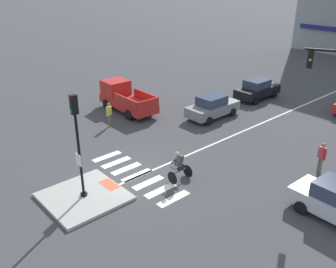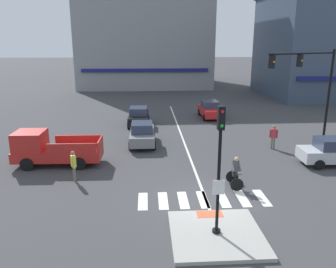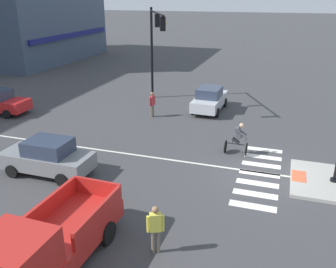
% 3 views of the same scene
% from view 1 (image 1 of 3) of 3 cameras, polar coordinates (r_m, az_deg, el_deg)
% --- Properties ---
extents(ground_plane, '(300.00, 300.00, 0.00)m').
position_cam_1_polar(ground_plane, '(19.02, -5.46, -6.70)').
color(ground_plane, '#3D3D3F').
extents(traffic_island, '(3.49, 3.51, 0.15)m').
position_cam_1_polar(traffic_island, '(17.74, -12.96, -9.50)').
color(traffic_island, '#A3A099').
rests_on(traffic_island, ground).
extents(tactile_pad_front, '(1.10, 0.60, 0.01)m').
position_cam_1_polar(tactile_pad_front, '(18.26, -9.14, -7.78)').
color(tactile_pad_front, '#DB5B38').
rests_on(tactile_pad_front, traffic_island).
extents(signal_pole, '(0.44, 0.38, 4.90)m').
position_cam_1_polar(signal_pole, '(16.28, -13.96, -0.62)').
color(signal_pole, black).
rests_on(signal_pole, traffic_island).
extents(crosswalk_stripe_a, '(0.44, 1.80, 0.01)m').
position_cam_1_polar(crosswalk_stripe_a, '(21.20, -9.51, -3.46)').
color(crosswalk_stripe_a, silver).
rests_on(crosswalk_stripe_a, ground).
extents(crosswalk_stripe_b, '(0.44, 1.80, 0.01)m').
position_cam_1_polar(crosswalk_stripe_b, '(20.49, -8.08, -4.39)').
color(crosswalk_stripe_b, silver).
rests_on(crosswalk_stripe_b, ground).
extents(crosswalk_stripe_c, '(0.44, 1.80, 0.01)m').
position_cam_1_polar(crosswalk_stripe_c, '(19.80, -6.54, -5.39)').
color(crosswalk_stripe_c, silver).
rests_on(crosswalk_stripe_c, ground).
extents(crosswalk_stripe_d, '(0.44, 1.80, 0.01)m').
position_cam_1_polar(crosswalk_stripe_d, '(19.14, -4.88, -6.45)').
color(crosswalk_stripe_d, silver).
rests_on(crosswalk_stripe_d, ground).
extents(crosswalk_stripe_e, '(0.44, 1.80, 0.01)m').
position_cam_1_polar(crosswalk_stripe_e, '(18.49, -3.10, -7.58)').
color(crosswalk_stripe_e, silver).
rests_on(crosswalk_stripe_e, ground).
extents(crosswalk_stripe_f, '(0.44, 1.80, 0.01)m').
position_cam_1_polar(crosswalk_stripe_f, '(17.87, -1.18, -8.78)').
color(crosswalk_stripe_f, silver).
rests_on(crosswalk_stripe_f, ground).
extents(crosswalk_stripe_g, '(0.44, 1.80, 0.01)m').
position_cam_1_polar(crosswalk_stripe_g, '(17.28, 0.89, -10.06)').
color(crosswalk_stripe_g, silver).
rests_on(crosswalk_stripe_g, ground).
extents(lane_centre_line, '(0.14, 28.00, 0.01)m').
position_cam_1_polar(lane_centre_line, '(25.44, 13.09, 1.07)').
color(lane_centre_line, silver).
rests_on(lane_centre_line, ground).
extents(car_grey_westbound_far, '(1.86, 4.11, 1.64)m').
position_cam_1_polar(car_grey_westbound_far, '(26.36, 6.95, 4.25)').
color(car_grey_westbound_far, slate).
rests_on(car_grey_westbound_far, ground).
extents(car_black_westbound_distant, '(1.91, 4.13, 1.64)m').
position_cam_1_polar(car_black_westbound_distant, '(31.01, 13.77, 6.80)').
color(car_black_westbound_distant, black).
rests_on(car_black_westbound_distant, ground).
extents(pickup_truck_red_cross_left, '(5.14, 2.14, 2.08)m').
position_cam_1_polar(pickup_truck_red_cross_left, '(27.75, -6.85, 5.66)').
color(pickup_truck_red_cross_left, red).
rests_on(pickup_truck_red_cross_left, ground).
extents(cyclist, '(0.68, 1.10, 1.68)m').
position_cam_1_polar(cyclist, '(18.20, 1.78, -4.94)').
color(cyclist, black).
rests_on(cyclist, ground).
extents(pedestrian_at_curb_left, '(0.35, 0.51, 1.67)m').
position_cam_1_polar(pedestrian_at_curb_left, '(24.90, -9.18, 3.33)').
color(pedestrian_at_curb_left, '#6B6051').
rests_on(pedestrian_at_curb_left, ground).
extents(pedestrian_waiting_far_side, '(0.52, 0.33, 1.67)m').
position_cam_1_polar(pedestrian_waiting_far_side, '(20.56, 22.89, -3.05)').
color(pedestrian_waiting_far_side, '#6B6051').
rests_on(pedestrian_waiting_far_side, ground).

